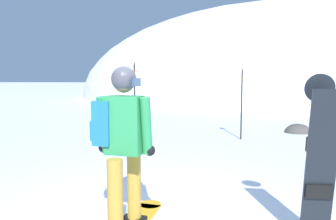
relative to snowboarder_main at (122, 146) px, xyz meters
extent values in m
plane|color=white|center=(0.22, 0.47, -0.92)|extent=(300.00, 300.00, 0.00)
ellipsoid|color=white|center=(7.56, 28.63, -0.92)|extent=(35.69, 32.12, 16.36)
cylinder|color=orange|center=(0.16, 0.76, -0.91)|extent=(0.28, 0.28, 0.02)
cube|color=black|center=(0.07, 0.23, -0.86)|extent=(0.27, 0.18, 0.06)
cylinder|color=#BC8E33|center=(0.07, 0.23, -0.48)|extent=(0.15, 0.15, 0.82)
cylinder|color=#BC8E33|center=(-0.01, -0.24, -0.48)|extent=(0.15, 0.15, 0.82)
cube|color=#2D9351|center=(0.03, -0.01, 0.22)|extent=(0.39, 0.28, 0.58)
cylinder|color=#2D9351|center=(-0.20, 0.03, 0.22)|extent=(0.13, 0.19, 0.57)
cylinder|color=#2D9351|center=(0.26, -0.04, 0.22)|extent=(0.13, 0.19, 0.57)
sphere|color=black|center=(-0.21, 0.08, -0.03)|extent=(0.11, 0.11, 0.11)
sphere|color=black|center=(0.28, -0.01, -0.03)|extent=(0.11, 0.11, 0.11)
cube|color=teal|center=(-0.17, 0.03, 0.24)|extent=(0.22, 0.31, 0.44)
cube|color=teal|center=(-0.27, 0.04, 0.16)|extent=(0.09, 0.21, 0.20)
sphere|color=#9E7051|center=(0.03, -0.01, 0.64)|extent=(0.21, 0.21, 0.21)
sphere|color=#4C4C56|center=(0.03, -0.01, 0.67)|extent=(0.25, 0.25, 0.25)
cube|color=navy|center=(0.16, -0.03, 0.64)|extent=(0.06, 0.17, 0.08)
cube|color=black|center=(1.91, -0.03, -0.17)|extent=(0.28, 0.26, 1.51)
cylinder|color=black|center=(1.91, 0.09, 0.58)|extent=(0.28, 0.07, 0.28)
cube|color=black|center=(1.91, 0.00, 0.05)|extent=(0.25, 0.09, 0.15)
cube|color=black|center=(1.91, 0.00, -0.39)|extent=(0.25, 0.09, 0.15)
cylinder|color=black|center=(1.82, 5.52, -0.02)|extent=(0.04, 0.04, 1.81)
cylinder|color=orange|center=(1.82, 5.52, 0.71)|extent=(0.20, 0.20, 0.02)
cone|color=black|center=(1.82, 5.52, 0.93)|extent=(0.04, 0.04, 0.08)
cylinder|color=black|center=(-0.96, 5.14, 0.06)|extent=(0.04, 0.04, 1.96)
cylinder|color=orange|center=(-0.96, 5.14, 0.86)|extent=(0.20, 0.20, 0.02)
cone|color=black|center=(-0.96, 5.14, 1.08)|extent=(0.04, 0.04, 0.08)
ellipsoid|color=#383333|center=(-2.86, 7.99, -0.92)|extent=(0.62, 0.53, 0.44)
ellipsoid|color=#4C4742|center=(3.63, 6.76, -0.92)|extent=(0.77, 0.65, 0.54)
camera|label=1|loc=(0.80, -3.14, 0.67)|focal=34.75mm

